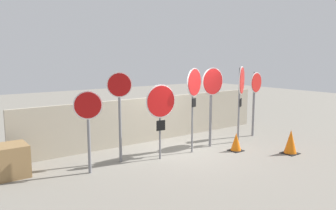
{
  "coord_description": "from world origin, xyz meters",
  "views": [
    {
      "loc": [
        -6.24,
        -7.64,
        2.88
      ],
      "look_at": [
        -0.64,
        0.0,
        1.48
      ],
      "focal_mm": 35.0,
      "sensor_mm": 36.0,
      "label": 1
    }
  ],
  "objects_px": {
    "stop_sign_1": "(120,99)",
    "stop_sign_6": "(255,91)",
    "stop_sign_5": "(241,86)",
    "stop_sign_2": "(161,105)",
    "traffic_cone_1": "(236,142)",
    "traffic_cone_0": "(291,142)",
    "stop_sign_3": "(194,88)",
    "storage_crate": "(9,161)",
    "stop_sign_4": "(212,91)",
    "stop_sign_0": "(88,116)"
  },
  "relations": [
    {
      "from": "stop_sign_5",
      "to": "storage_crate",
      "type": "relative_size",
      "value": 3.12
    },
    {
      "from": "stop_sign_0",
      "to": "stop_sign_4",
      "type": "height_order",
      "value": "stop_sign_4"
    },
    {
      "from": "stop_sign_4",
      "to": "stop_sign_5",
      "type": "xyz_separation_m",
      "value": [
        1.18,
        -0.15,
        0.08
      ]
    },
    {
      "from": "stop_sign_1",
      "to": "storage_crate",
      "type": "bearing_deg",
      "value": -169.19
    },
    {
      "from": "stop_sign_2",
      "to": "traffic_cone_1",
      "type": "xyz_separation_m",
      "value": [
        2.35,
        -0.69,
        -1.27
      ]
    },
    {
      "from": "stop_sign_2",
      "to": "traffic_cone_1",
      "type": "bearing_deg",
      "value": -12.13
    },
    {
      "from": "stop_sign_1",
      "to": "stop_sign_3",
      "type": "distance_m",
      "value": 2.28
    },
    {
      "from": "stop_sign_5",
      "to": "stop_sign_6",
      "type": "xyz_separation_m",
      "value": [
        1.11,
        0.3,
        -0.25
      ]
    },
    {
      "from": "stop_sign_3",
      "to": "storage_crate",
      "type": "distance_m",
      "value": 5.27
    },
    {
      "from": "stop_sign_3",
      "to": "stop_sign_4",
      "type": "bearing_deg",
      "value": -12.02
    },
    {
      "from": "traffic_cone_1",
      "to": "stop_sign_1",
      "type": "bearing_deg",
      "value": 161.8
    },
    {
      "from": "stop_sign_2",
      "to": "stop_sign_5",
      "type": "relative_size",
      "value": 0.83
    },
    {
      "from": "stop_sign_1",
      "to": "stop_sign_6",
      "type": "height_order",
      "value": "stop_sign_1"
    },
    {
      "from": "stop_sign_1",
      "to": "stop_sign_6",
      "type": "distance_m",
      "value": 5.4
    },
    {
      "from": "stop_sign_4",
      "to": "stop_sign_6",
      "type": "xyz_separation_m",
      "value": [
        2.29,
        0.15,
        -0.17
      ]
    },
    {
      "from": "stop_sign_0",
      "to": "stop_sign_1",
      "type": "distance_m",
      "value": 1.13
    },
    {
      "from": "stop_sign_0",
      "to": "traffic_cone_0",
      "type": "distance_m",
      "value": 5.97
    },
    {
      "from": "stop_sign_0",
      "to": "storage_crate",
      "type": "relative_size",
      "value": 2.52
    },
    {
      "from": "stop_sign_4",
      "to": "storage_crate",
      "type": "relative_size",
      "value": 3.09
    },
    {
      "from": "stop_sign_5",
      "to": "stop_sign_0",
      "type": "bearing_deg",
      "value": 146.26
    },
    {
      "from": "stop_sign_1",
      "to": "stop_sign_2",
      "type": "xyz_separation_m",
      "value": [
        1.05,
        -0.43,
        -0.2
      ]
    },
    {
      "from": "stop_sign_1",
      "to": "traffic_cone_1",
      "type": "bearing_deg",
      "value": 5.51
    },
    {
      "from": "traffic_cone_1",
      "to": "stop_sign_6",
      "type": "bearing_deg",
      "value": 25.24
    },
    {
      "from": "stop_sign_5",
      "to": "stop_sign_1",
      "type": "bearing_deg",
      "value": 141.43
    },
    {
      "from": "stop_sign_5",
      "to": "stop_sign_2",
      "type": "bearing_deg",
      "value": 146.99
    },
    {
      "from": "stop_sign_5",
      "to": "traffic_cone_1",
      "type": "bearing_deg",
      "value": -176.4
    },
    {
      "from": "stop_sign_4",
      "to": "traffic_cone_0",
      "type": "relative_size",
      "value": 3.49
    },
    {
      "from": "stop_sign_3",
      "to": "traffic_cone_1",
      "type": "relative_size",
      "value": 4.52
    },
    {
      "from": "stop_sign_5",
      "to": "storage_crate",
      "type": "xyz_separation_m",
      "value": [
        -6.98,
        1.09,
        -1.51
      ]
    },
    {
      "from": "storage_crate",
      "to": "stop_sign_1",
      "type": "bearing_deg",
      "value": -12.9
    },
    {
      "from": "stop_sign_4",
      "to": "traffic_cone_1",
      "type": "relative_size",
      "value": 4.51
    },
    {
      "from": "stop_sign_6",
      "to": "traffic_cone_1",
      "type": "distance_m",
      "value": 2.6
    },
    {
      "from": "stop_sign_2",
      "to": "stop_sign_5",
      "type": "height_order",
      "value": "stop_sign_5"
    },
    {
      "from": "stop_sign_1",
      "to": "stop_sign_6",
      "type": "bearing_deg",
      "value": 21.84
    },
    {
      "from": "traffic_cone_0",
      "to": "storage_crate",
      "type": "xyz_separation_m",
      "value": [
        -7.19,
        2.9,
        0.03
      ]
    },
    {
      "from": "stop_sign_1",
      "to": "traffic_cone_1",
      "type": "relative_size",
      "value": 4.38
    },
    {
      "from": "stop_sign_4",
      "to": "stop_sign_6",
      "type": "relative_size",
      "value": 1.09
    },
    {
      "from": "stop_sign_0",
      "to": "stop_sign_6",
      "type": "xyz_separation_m",
      "value": [
        6.44,
        0.16,
        0.18
      ]
    },
    {
      "from": "stop_sign_0",
      "to": "stop_sign_4",
      "type": "bearing_deg",
      "value": 19.73
    },
    {
      "from": "traffic_cone_1",
      "to": "storage_crate",
      "type": "distance_m",
      "value": 6.33
    },
    {
      "from": "stop_sign_1",
      "to": "storage_crate",
      "type": "height_order",
      "value": "stop_sign_1"
    },
    {
      "from": "stop_sign_1",
      "to": "traffic_cone_1",
      "type": "distance_m",
      "value": 3.87
    },
    {
      "from": "stop_sign_0",
      "to": "traffic_cone_1",
      "type": "relative_size",
      "value": 3.66
    },
    {
      "from": "stop_sign_5",
      "to": "stop_sign_3",
      "type": "bearing_deg",
      "value": 147.72
    },
    {
      "from": "stop_sign_1",
      "to": "traffic_cone_1",
      "type": "xyz_separation_m",
      "value": [
        3.4,
        -1.12,
        -1.47
      ]
    },
    {
      "from": "stop_sign_6",
      "to": "traffic_cone_1",
      "type": "bearing_deg",
      "value": -165.38
    },
    {
      "from": "traffic_cone_1",
      "to": "traffic_cone_0",
      "type": "bearing_deg",
      "value": -46.83
    },
    {
      "from": "stop_sign_6",
      "to": "traffic_cone_0",
      "type": "height_order",
      "value": "stop_sign_6"
    },
    {
      "from": "storage_crate",
      "to": "stop_sign_2",
      "type": "bearing_deg",
      "value": -15.65
    },
    {
      "from": "traffic_cone_0",
      "to": "traffic_cone_1",
      "type": "xyz_separation_m",
      "value": [
        -1.09,
        1.17,
        -0.08
      ]
    }
  ]
}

